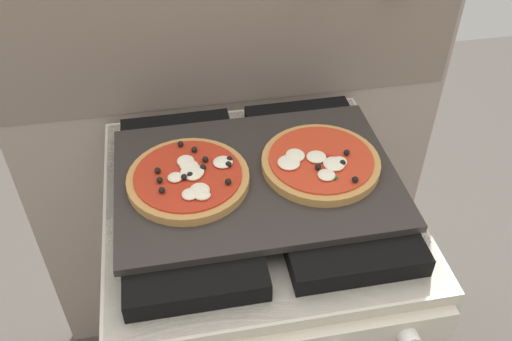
{
  "coord_description": "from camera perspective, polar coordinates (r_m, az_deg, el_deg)",
  "views": [
    {
      "loc": [
        -0.15,
        -0.79,
        1.63
      ],
      "look_at": [
        0.0,
        0.0,
        0.93
      ],
      "focal_mm": 39.19,
      "sensor_mm": 36.0,
      "label": 1
    }
  ],
  "objects": [
    {
      "name": "baking_tray",
      "position": [
        1.08,
        -0.0,
        -0.72
      ],
      "size": [
        0.54,
        0.38,
        0.02
      ],
      "primitive_type": "cube",
      "color": "#2D2826",
      "rests_on": "stove"
    },
    {
      "name": "stove",
      "position": [
        1.43,
        0.01,
        -14.61
      ],
      "size": [
        0.6,
        0.64,
        0.9
      ],
      "color": "beige",
      "rests_on": "ground_plane"
    },
    {
      "name": "pizza_left",
      "position": [
        1.06,
        -6.86,
        -0.71
      ],
      "size": [
        0.23,
        0.23,
        0.03
      ],
      "color": "#C18947",
      "rests_on": "baking_tray"
    },
    {
      "name": "pizza_right",
      "position": [
        1.09,
        6.64,
        0.69
      ],
      "size": [
        0.23,
        0.23,
        0.03
      ],
      "color": "#C18947",
      "rests_on": "baking_tray"
    },
    {
      "name": "kitchen_backsplash",
      "position": [
        1.42,
        -2.44,
        4.46
      ],
      "size": [
        1.1,
        0.09,
        1.55
      ],
      "color": "gray",
      "rests_on": "ground_plane"
    }
  ]
}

